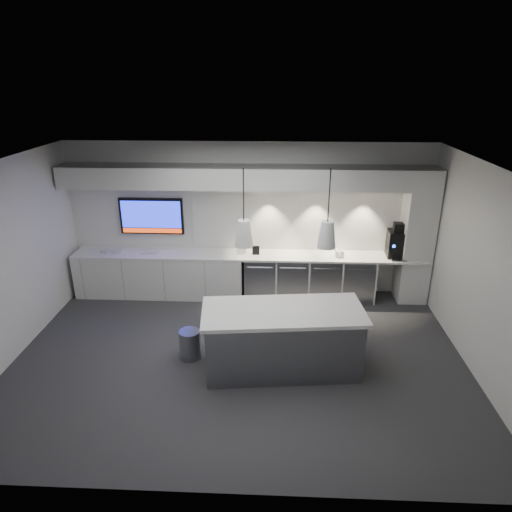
{
  "coord_description": "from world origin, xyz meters",
  "views": [
    {
      "loc": [
        0.54,
        -6.04,
        4.14
      ],
      "look_at": [
        0.21,
        1.1,
        1.29
      ],
      "focal_mm": 32.0,
      "sensor_mm": 36.0,
      "label": 1
    }
  ],
  "objects_px": {
    "island": "(283,339)",
    "bin": "(190,344)",
    "coffee_machine": "(397,243)",
    "wall_tv": "(152,216)"
  },
  "relations": [
    {
      "from": "island",
      "to": "bin",
      "type": "xyz_separation_m",
      "value": [
        -1.44,
        0.23,
        -0.27
      ]
    },
    {
      "from": "wall_tv",
      "to": "bin",
      "type": "height_order",
      "value": "wall_tv"
    },
    {
      "from": "wall_tv",
      "to": "bin",
      "type": "relative_size",
      "value": 2.71
    },
    {
      "from": "wall_tv",
      "to": "island",
      "type": "height_order",
      "value": "wall_tv"
    },
    {
      "from": "wall_tv",
      "to": "bin",
      "type": "bearing_deg",
      "value": -65.19
    },
    {
      "from": "island",
      "to": "coffee_machine",
      "type": "bearing_deg",
      "value": 42.22
    },
    {
      "from": "wall_tv",
      "to": "coffee_machine",
      "type": "bearing_deg",
      "value": -2.98
    },
    {
      "from": "wall_tv",
      "to": "coffee_machine",
      "type": "xyz_separation_m",
      "value": [
        4.75,
        -0.25,
        -0.39
      ]
    },
    {
      "from": "island",
      "to": "coffee_machine",
      "type": "xyz_separation_m",
      "value": [
        2.18,
        2.44,
        0.67
      ]
    },
    {
      "from": "wall_tv",
      "to": "bin",
      "type": "xyz_separation_m",
      "value": [
        1.13,
        -2.45,
        -1.33
      ]
    }
  ]
}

